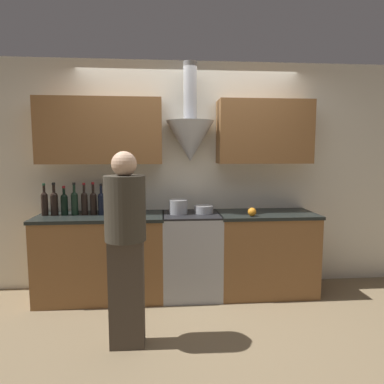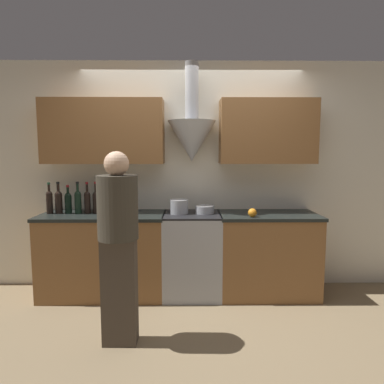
{
  "view_description": "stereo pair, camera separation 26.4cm",
  "coord_description": "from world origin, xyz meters",
  "views": [
    {
      "loc": [
        -0.3,
        -3.36,
        1.57
      ],
      "look_at": [
        0.0,
        0.21,
        1.16
      ],
      "focal_mm": 32.0,
      "sensor_mm": 36.0,
      "label": 1
    },
    {
      "loc": [
        -0.04,
        -3.37,
        1.57
      ],
      "look_at": [
        0.0,
        0.21,
        1.16
      ],
      "focal_mm": 32.0,
      "sensor_mm": 36.0,
      "label": 2
    }
  ],
  "objects": [
    {
      "name": "wine_bottle_4",
      "position": [
        -1.14,
        0.34,
        1.05
      ],
      "size": [
        0.07,
        0.07,
        0.34
      ],
      "color": "black",
      "rests_on": "counter_left"
    },
    {
      "name": "wine_bottle_1",
      "position": [
        -1.46,
        0.34,
        1.05
      ],
      "size": [
        0.08,
        0.08,
        0.35
      ],
      "color": "black",
      "rests_on": "counter_left"
    },
    {
      "name": "wine_bottle_8",
      "position": [
        -0.78,
        0.33,
        1.04
      ],
      "size": [
        0.07,
        0.07,
        0.32
      ],
      "color": "black",
      "rests_on": "counter_left"
    },
    {
      "name": "ground_plane",
      "position": [
        0.0,
        0.0,
        0.0
      ],
      "size": [
        12.0,
        12.0,
        0.0
      ],
      "primitive_type": "plane",
      "color": "#847051"
    },
    {
      "name": "stove_range",
      "position": [
        0.0,
        0.31,
        0.46
      ],
      "size": [
        0.62,
        0.6,
        0.91
      ],
      "color": "#A8AAAF",
      "rests_on": "ground_plane"
    },
    {
      "name": "orange_fruit",
      "position": [
        0.62,
        0.11,
        0.95
      ],
      "size": [
        0.09,
        0.09,
        0.09
      ],
      "color": "orange",
      "rests_on": "counter_right"
    },
    {
      "name": "counter_right",
      "position": [
        0.84,
        0.31,
        0.46
      ],
      "size": [
        1.07,
        0.62,
        0.91
      ],
      "color": "brown",
      "rests_on": "ground_plane"
    },
    {
      "name": "wine_bottle_0",
      "position": [
        -1.56,
        0.34,
        1.05
      ],
      "size": [
        0.07,
        0.07,
        0.34
      ],
      "color": "black",
      "rests_on": "counter_left"
    },
    {
      "name": "person_foreground_left",
      "position": [
        -0.6,
        -0.67,
        0.87
      ],
      "size": [
        0.32,
        0.32,
        1.58
      ],
      "color": "#473D33",
      "rests_on": "ground_plane"
    },
    {
      "name": "wine_bottle_7",
      "position": [
        -0.88,
        0.33,
        1.04
      ],
      "size": [
        0.08,
        0.08,
        0.32
      ],
      "color": "black",
      "rests_on": "counter_left"
    },
    {
      "name": "wine_bottle_2",
      "position": [
        -1.35,
        0.34,
        1.04
      ],
      "size": [
        0.07,
        0.07,
        0.31
      ],
      "color": "black",
      "rests_on": "counter_left"
    },
    {
      "name": "stock_pot",
      "position": [
        -0.14,
        0.32,
        0.98
      ],
      "size": [
        0.2,
        0.2,
        0.15
      ],
      "color": "#A8AAAF",
      "rests_on": "stove_range"
    },
    {
      "name": "wine_bottle_6",
      "position": [
        -0.96,
        0.32,
        1.04
      ],
      "size": [
        0.07,
        0.07,
        0.33
      ],
      "color": "black",
      "rests_on": "counter_left"
    },
    {
      "name": "wine_bottle_3",
      "position": [
        -1.25,
        0.34,
        1.05
      ],
      "size": [
        0.07,
        0.07,
        0.35
      ],
      "color": "black",
      "rests_on": "counter_left"
    },
    {
      "name": "wine_bottle_5",
      "position": [
        -1.05,
        0.35,
        1.05
      ],
      "size": [
        0.07,
        0.07,
        0.35
      ],
      "color": "black",
      "rests_on": "counter_left"
    },
    {
      "name": "mixing_bowl",
      "position": [
        0.14,
        0.33,
        0.95
      ],
      "size": [
        0.21,
        0.21,
        0.08
      ],
      "color": "#A8AAAF",
      "rests_on": "stove_range"
    },
    {
      "name": "counter_left",
      "position": [
        -0.97,
        0.31,
        0.46
      ],
      "size": [
        1.35,
        0.62,
        0.91
      ],
      "color": "brown",
      "rests_on": "ground_plane"
    },
    {
      "name": "wall_back",
      "position": [
        -0.05,
        0.58,
        1.47
      ],
      "size": [
        8.4,
        0.53,
        2.6
      ],
      "color": "silver",
      "rests_on": "ground_plane"
    }
  ]
}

